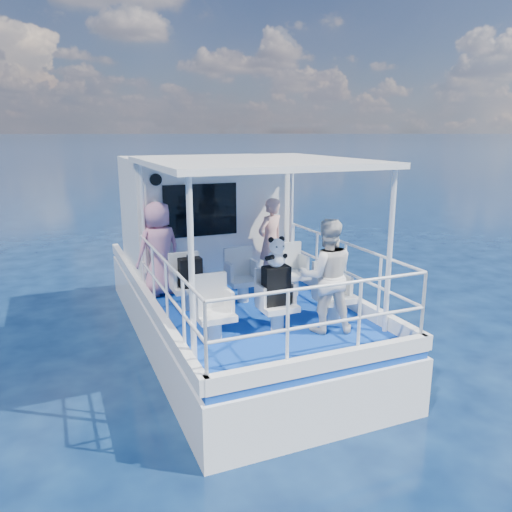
{
  "coord_description": "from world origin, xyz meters",
  "views": [
    {
      "loc": [
        -2.76,
        -6.92,
        3.56
      ],
      "look_at": [
        -0.02,
        -0.4,
        1.79
      ],
      "focal_mm": 35.0,
      "sensor_mm": 36.0,
      "label": 1
    }
  ],
  "objects_px": {
    "passenger_port_fwd": "(159,249)",
    "panda": "(276,252)",
    "passenger_stbd_aft": "(326,276)",
    "backpack_center": "(276,286)"
  },
  "relations": [
    {
      "from": "passenger_port_fwd",
      "to": "panda",
      "type": "height_order",
      "value": "passenger_port_fwd"
    },
    {
      "from": "passenger_stbd_aft",
      "to": "panda",
      "type": "bearing_deg",
      "value": -2.78
    },
    {
      "from": "passenger_stbd_aft",
      "to": "panda",
      "type": "xyz_separation_m",
      "value": [
        -0.64,
        0.23,
        0.34
      ]
    },
    {
      "from": "passenger_stbd_aft",
      "to": "passenger_port_fwd",
      "type": "bearing_deg",
      "value": -37.01
    },
    {
      "from": "panda",
      "to": "passenger_stbd_aft",
      "type": "bearing_deg",
      "value": -20.09
    },
    {
      "from": "panda",
      "to": "passenger_port_fwd",
      "type": "bearing_deg",
      "value": 116.75
    },
    {
      "from": "passenger_port_fwd",
      "to": "backpack_center",
      "type": "height_order",
      "value": "passenger_port_fwd"
    },
    {
      "from": "passenger_port_fwd",
      "to": "passenger_stbd_aft",
      "type": "xyz_separation_m",
      "value": [
        1.75,
        -2.43,
        -0.0
      ]
    },
    {
      "from": "passenger_port_fwd",
      "to": "passenger_stbd_aft",
      "type": "distance_m",
      "value": 2.99
    },
    {
      "from": "passenger_port_fwd",
      "to": "panda",
      "type": "distance_m",
      "value": 2.48
    }
  ]
}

